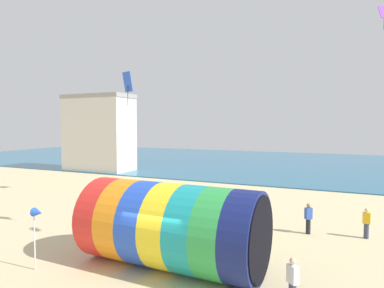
{
  "coord_description": "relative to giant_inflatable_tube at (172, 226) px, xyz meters",
  "views": [
    {
      "loc": [
        6.41,
        -11.32,
        5.77
      ],
      "look_at": [
        0.05,
        2.6,
        4.9
      ],
      "focal_mm": 32.0,
      "sensor_mm": 36.0,
      "label": 1
    }
  ],
  "objects": [
    {
      "name": "kite_purple_diamond",
      "position": [
        7.87,
        8.12,
        9.71
      ],
      "size": [
        0.62,
        0.55,
        1.23
      ],
      "color": "purple"
    },
    {
      "name": "sea",
      "position": [
        -0.08,
        39.43,
        -1.66
      ],
      "size": [
        120.0,
        40.0,
        0.1
      ],
      "primitive_type": "cube",
      "color": "#236084",
      "rests_on": "ground"
    },
    {
      "name": "bystander_mid_beach",
      "position": [
        4.54,
        6.78,
        -0.88
      ],
      "size": [
        0.41,
        0.4,
        1.63
      ],
      "color": "black",
      "rests_on": "ground"
    },
    {
      "name": "kite_handler",
      "position": [
        4.86,
        -1.06,
        -0.9
      ],
      "size": [
        0.41,
        0.4,
        1.59
      ],
      "color": "#383D56",
      "rests_on": "ground"
    },
    {
      "name": "ground_plane",
      "position": [
        -0.08,
        -0.6,
        -1.71
      ],
      "size": [
        120.0,
        120.0,
        0.0
      ],
      "primitive_type": "plane",
      "color": "#CCBA8C"
    },
    {
      "name": "giant_inflatable_tube",
      "position": [
        0.0,
        0.0,
        0.0
      ],
      "size": [
        7.47,
        3.67,
        3.42
      ],
      "color": "red",
      "rests_on": "ground"
    },
    {
      "name": "kite_blue_diamond",
      "position": [
        -3.67,
        2.3,
        6.15
      ],
      "size": [
        0.7,
        0.45,
        1.66
      ],
      "color": "blue"
    },
    {
      "name": "beach_flag",
      "position": [
        -4.67,
        -2.42,
        0.52
      ],
      "size": [
        0.47,
        0.36,
        2.51
      ],
      "color": "silver",
      "rests_on": "ground"
    },
    {
      "name": "promenade_building",
      "position": [
        -21.75,
        21.78,
        3.02
      ],
      "size": [
        8.57,
        4.18,
        9.43
      ],
      "color": "silver",
      "rests_on": "ground"
    },
    {
      "name": "bystander_near_water",
      "position": [
        7.3,
        7.25,
        -0.93
      ],
      "size": [
        0.39,
        0.26,
        1.55
      ],
      "color": "#383D56",
      "rests_on": "ground"
    }
  ]
}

